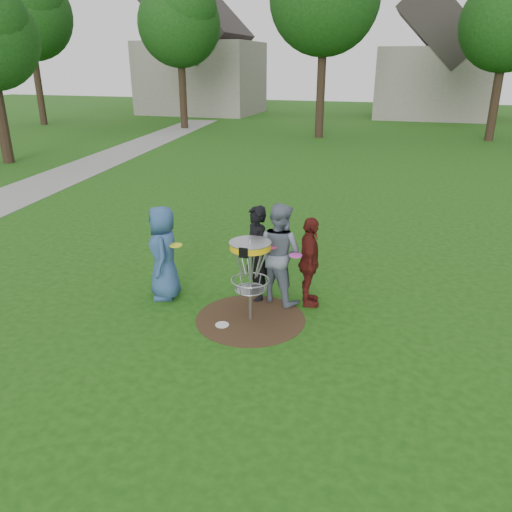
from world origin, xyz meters
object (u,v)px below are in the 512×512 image
(player_blue, at_px, (164,253))
(disc_golf_basket, at_px, (250,261))
(player_maroon, at_px, (309,262))
(player_black, at_px, (256,253))
(player_grey, at_px, (279,253))

(player_blue, xyz_separation_m, disc_golf_basket, (1.71, -0.36, 0.18))
(player_maroon, bearing_deg, disc_golf_basket, 122.57)
(player_maroon, relative_size, disc_golf_basket, 1.14)
(player_blue, distance_m, player_black, 1.61)
(player_maroon, bearing_deg, player_black, 77.51)
(player_blue, distance_m, disc_golf_basket, 1.76)
(player_black, xyz_separation_m, player_grey, (0.40, 0.04, 0.04))
(player_blue, relative_size, player_grey, 0.95)
(player_black, bearing_deg, player_grey, 51.88)
(player_grey, distance_m, player_maroon, 0.54)
(player_black, distance_m, player_maroon, 0.94)
(player_black, bearing_deg, player_blue, -118.13)
(player_maroon, height_order, disc_golf_basket, player_maroon)
(player_maroon, bearing_deg, player_blue, 86.49)
(player_blue, distance_m, player_grey, 2.01)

